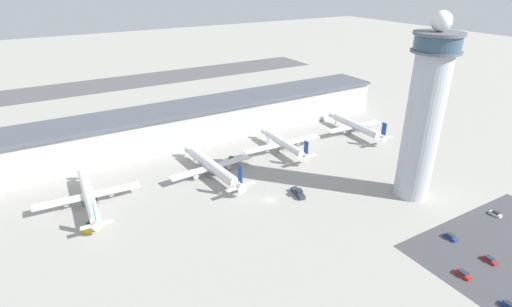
% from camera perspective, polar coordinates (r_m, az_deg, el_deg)
% --- Properties ---
extents(ground_plane, '(1000.00, 1000.00, 0.00)m').
position_cam_1_polar(ground_plane, '(153.10, 2.00, -6.64)').
color(ground_plane, '#9E9B93').
extents(terminal_building, '(215.84, 25.00, 18.91)m').
position_cam_1_polar(terminal_building, '(205.63, -8.53, 4.47)').
color(terminal_building, '#B2B2B7').
rests_on(terminal_building, ground).
extents(runway_strip, '(323.76, 44.00, 0.01)m').
position_cam_1_polar(runway_strip, '(334.33, -17.73, 9.72)').
color(runway_strip, '#515154').
rests_on(runway_strip, ground).
extents(control_tower, '(16.64, 16.64, 68.04)m').
position_cam_1_polar(control_tower, '(155.22, 22.94, 5.25)').
color(control_tower, '#ADB2BC').
rests_on(control_tower, ground).
extents(airplane_gate_alpha, '(37.84, 44.61, 11.76)m').
position_cam_1_polar(airplane_gate_alpha, '(160.02, -22.81, -5.59)').
color(airplane_gate_alpha, white).
rests_on(airplane_gate_alpha, ground).
extents(airplane_gate_bravo, '(38.03, 46.18, 13.70)m').
position_cam_1_polar(airplane_gate_bravo, '(169.62, -6.24, -1.88)').
color(airplane_gate_bravo, silver).
rests_on(airplane_gate_bravo, ground).
extents(airplane_gate_charlie, '(41.87, 38.20, 12.10)m').
position_cam_1_polar(airplane_gate_charlie, '(191.27, 3.96, 1.45)').
color(airplane_gate_charlie, white).
rests_on(airplane_gate_charlie, ground).
extents(airplane_gate_delta, '(33.94, 42.38, 12.50)m').
position_cam_1_polar(airplane_gate_delta, '(219.34, 14.02, 3.85)').
color(airplane_gate_delta, silver).
rests_on(airplane_gate_delta, ground).
extents(service_truck_catering, '(7.04, 5.51, 2.90)m').
position_cam_1_polar(service_truck_catering, '(147.59, -22.33, -9.58)').
color(service_truck_catering, black).
rests_on(service_truck_catering, ground).
extents(service_truck_fuel, '(3.95, 8.67, 2.97)m').
position_cam_1_polar(service_truck_fuel, '(156.33, 6.04, -5.62)').
color(service_truck_fuel, black).
rests_on(service_truck_fuel, ground).
extents(service_truck_baggage, '(6.63, 5.94, 2.77)m').
position_cam_1_polar(service_truck_baggage, '(181.65, -3.40, -1.02)').
color(service_truck_baggage, black).
rests_on(service_truck_baggage, ground).
extents(car_silver_sedan, '(1.93, 4.46, 1.47)m').
position_cam_1_polar(car_silver_sedan, '(128.39, 32.49, -17.92)').
color(car_silver_sedan, black).
rests_on(car_silver_sedan, ground).
extents(car_blue_compact, '(1.88, 4.32, 1.59)m').
position_cam_1_polar(car_blue_compact, '(146.95, 26.03, -10.67)').
color(car_blue_compact, black).
rests_on(car_blue_compact, ground).
extents(car_green_van, '(1.74, 4.03, 1.58)m').
position_cam_1_polar(car_green_van, '(167.35, 31.04, -7.39)').
color(car_green_van, black).
rests_on(car_green_van, ground).
extents(car_red_hatchback, '(1.90, 4.48, 1.51)m').
position_cam_1_polar(car_red_hatchback, '(132.94, 27.46, -15.04)').
color(car_red_hatchback, black).
rests_on(car_red_hatchback, ground).
extents(car_yellow_taxi, '(1.95, 4.37, 1.41)m').
position_cam_1_polar(car_yellow_taxi, '(142.31, 30.38, -12.97)').
color(car_yellow_taxi, black).
rests_on(car_yellow_taxi, ground).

